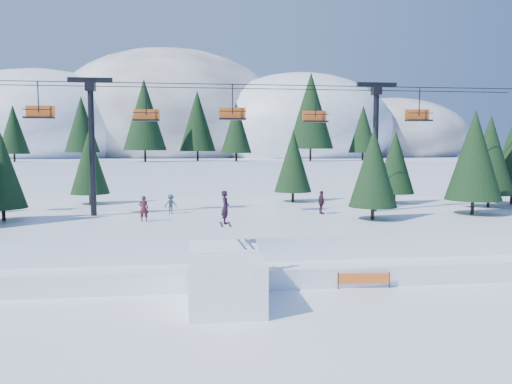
{
  "coord_description": "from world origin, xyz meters",
  "views": [
    {
      "loc": [
        -1.46,
        -20.6,
        7.5
      ],
      "look_at": [
        1.86,
        6.0,
        5.2
      ],
      "focal_mm": 35.0,
      "sensor_mm": 36.0,
      "label": 1
    }
  ],
  "objects": [
    {
      "name": "banner_far",
      "position": [
        11.59,
        6.17,
        0.54
      ],
      "size": [
        2.83,
        0.49,
        0.9
      ],
      "color": "black",
      "rests_on": "ground"
    },
    {
      "name": "mid_shelf",
      "position": [
        0.0,
        18.0,
        1.25
      ],
      "size": [
        70.0,
        22.0,
        2.5
      ],
      "primitive_type": "cube",
      "color": "white",
      "rests_on": "ground"
    },
    {
      "name": "distant_skiers",
      "position": [
        -0.71,
        16.7,
        3.35
      ],
      "size": [
        32.35,
        8.35,
        1.81
      ],
      "color": "#41191C",
      "rests_on": "mid_shelf"
    },
    {
      "name": "conifer_stand",
      "position": [
        0.13,
        18.01,
        7.0
      ],
      "size": [
        63.52,
        17.26,
        9.88
      ],
      "color": "black",
      "rests_on": "mid_shelf"
    },
    {
      "name": "banner_near",
      "position": [
        7.58,
        4.84,
        0.54
      ],
      "size": [
        2.85,
        0.24,
        0.9
      ],
      "color": "black",
      "rests_on": "ground"
    },
    {
      "name": "ground",
      "position": [
        0.0,
        0.0,
        0.0
      ],
      "size": [
        160.0,
        160.0,
        0.0
      ],
      "primitive_type": "plane",
      "color": "white",
      "rests_on": "ground"
    },
    {
      "name": "berm",
      "position": [
        0.0,
        8.0,
        0.55
      ],
      "size": [
        70.0,
        6.0,
        1.1
      ],
      "primitive_type": "cube",
      "color": "white",
      "rests_on": "ground"
    },
    {
      "name": "mountain_ridge",
      "position": [
        -5.08,
        73.34,
        9.64
      ],
      "size": [
        119.0,
        60.04,
        26.46
      ],
      "color": "white",
      "rests_on": "ground"
    },
    {
      "name": "chairlift",
      "position": [
        0.91,
        18.05,
        9.32
      ],
      "size": [
        46.0,
        3.21,
        10.28
      ],
      "color": "black",
      "rests_on": "mid_shelf"
    },
    {
      "name": "jump_kicker",
      "position": [
        -0.02,
        2.69,
        1.29
      ],
      "size": [
        3.47,
        4.73,
        5.44
      ],
      "color": "white",
      "rests_on": "ground"
    }
  ]
}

